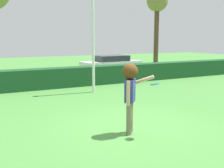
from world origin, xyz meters
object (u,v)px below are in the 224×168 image
lamppost (93,27)px  parked_car_white (111,63)px  oak_tree (157,6)px  person (130,87)px  frisbee (155,84)px

lamppost → parked_car_white: size_ratio=1.22×
lamppost → oak_tree: bearing=38.5°
person → parked_car_white: bearing=65.3°
parked_car_white → oak_tree: size_ratio=0.70×
person → parked_car_white: person is taller
lamppost → parked_car_white: lamppost is taller
lamppost → oak_tree: size_ratio=0.86×
frisbee → lamppost: lamppost is taller
person → lamppost: size_ratio=0.35×
parked_car_white → oak_tree: bearing=10.7°
frisbee → oak_tree: bearing=53.7°
person → oak_tree: bearing=51.4°
person → frisbee: 0.63m
frisbee → lamppost: size_ratio=0.04×
oak_tree → person: bearing=-128.6°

